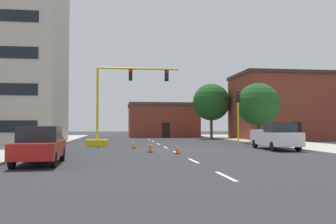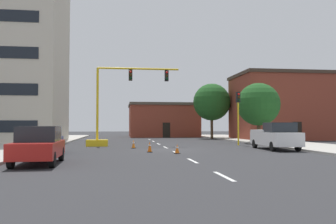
# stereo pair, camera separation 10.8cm
# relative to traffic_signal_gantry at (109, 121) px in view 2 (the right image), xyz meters

# --- Properties ---
(ground_plane) EXTENTS (160.00, 160.00, 0.00)m
(ground_plane) POSITION_rel_traffic_signal_gantry_xyz_m (4.64, -4.88, -2.18)
(ground_plane) COLOR #2D2D30
(sidewalk_left) EXTENTS (6.00, 56.00, 0.14)m
(sidewalk_left) POSITION_rel_traffic_signal_gantry_xyz_m (-7.24, 3.12, -2.11)
(sidewalk_left) COLOR #B2ADA3
(sidewalk_left) RESTS_ON ground_plane
(sidewalk_right) EXTENTS (6.00, 56.00, 0.14)m
(sidewalk_right) POSITION_rel_traffic_signal_gantry_xyz_m (16.53, 3.12, -2.11)
(sidewalk_right) COLOR #B2ADA3
(sidewalk_right) RESTS_ON ground_plane
(lane_stripe_seg_0) EXTENTS (0.16, 2.40, 0.01)m
(lane_stripe_seg_0) POSITION_rel_traffic_signal_gantry_xyz_m (4.64, -18.88, -2.17)
(lane_stripe_seg_0) COLOR silver
(lane_stripe_seg_0) RESTS_ON ground_plane
(lane_stripe_seg_1) EXTENTS (0.16, 2.40, 0.01)m
(lane_stripe_seg_1) POSITION_rel_traffic_signal_gantry_xyz_m (4.64, -13.38, -2.17)
(lane_stripe_seg_1) COLOR silver
(lane_stripe_seg_1) RESTS_ON ground_plane
(lane_stripe_seg_2) EXTENTS (0.16, 2.40, 0.01)m
(lane_stripe_seg_2) POSITION_rel_traffic_signal_gantry_xyz_m (4.64, -7.88, -2.17)
(lane_stripe_seg_2) COLOR silver
(lane_stripe_seg_2) RESTS_ON ground_plane
(lane_stripe_seg_3) EXTENTS (0.16, 2.40, 0.01)m
(lane_stripe_seg_3) POSITION_rel_traffic_signal_gantry_xyz_m (4.64, -2.38, -2.17)
(lane_stripe_seg_3) COLOR silver
(lane_stripe_seg_3) RESTS_ON ground_plane
(lane_stripe_seg_4) EXTENTS (0.16, 2.40, 0.01)m
(lane_stripe_seg_4) POSITION_rel_traffic_signal_gantry_xyz_m (4.64, 3.12, -2.17)
(lane_stripe_seg_4) COLOR silver
(lane_stripe_seg_4) RESTS_ON ground_plane
(lane_stripe_seg_5) EXTENTS (0.16, 2.40, 0.01)m
(lane_stripe_seg_5) POSITION_rel_traffic_signal_gantry_xyz_m (4.64, 8.62, -2.17)
(lane_stripe_seg_5) COLOR silver
(lane_stripe_seg_5) RESTS_ON ground_plane
(lane_stripe_seg_6) EXTENTS (0.16, 2.40, 0.01)m
(lane_stripe_seg_6) POSITION_rel_traffic_signal_gantry_xyz_m (4.64, 14.12, -2.17)
(lane_stripe_seg_6) COLOR silver
(lane_stripe_seg_6) RESTS_ON ground_plane
(building_brick_center) EXTENTS (10.80, 10.02, 5.22)m
(building_brick_center) POSITION_rel_traffic_signal_gantry_xyz_m (7.67, 25.60, 0.44)
(building_brick_center) COLOR brown
(building_brick_center) RESTS_ON ground_plane
(building_row_right) EXTENTS (11.48, 8.61, 8.30)m
(building_row_right) POSITION_rel_traffic_signal_gantry_xyz_m (21.22, 11.82, 1.99)
(building_row_right) COLOR brown
(building_row_right) RESTS_ON ground_plane
(traffic_signal_gantry) EXTENTS (7.96, 1.20, 6.83)m
(traffic_signal_gantry) POSITION_rel_traffic_signal_gantry_xyz_m (0.00, 0.00, 0.00)
(traffic_signal_gantry) COLOR yellow
(traffic_signal_gantry) RESTS_ON ground_plane
(traffic_light_pole_right) EXTENTS (0.32, 0.47, 4.80)m
(traffic_light_pole_right) POSITION_rel_traffic_signal_gantry_xyz_m (11.53, -0.15, 1.35)
(traffic_light_pole_right) COLOR yellow
(traffic_light_pole_right) RESTS_ON ground_plane
(tree_right_far) EXTENTS (5.01, 5.01, 7.45)m
(tree_right_far) POSITION_rel_traffic_signal_gantry_xyz_m (13.22, 15.77, 2.76)
(tree_right_far) COLOR brown
(tree_right_far) RESTS_ON ground_plane
(tree_right_mid) EXTENTS (4.31, 4.31, 6.06)m
(tree_right_mid) POSITION_rel_traffic_signal_gantry_xyz_m (14.77, 3.16, 1.72)
(tree_right_mid) COLOR #4C3823
(tree_right_mid) RESTS_ON ground_plane
(pickup_truck_white) EXTENTS (2.23, 5.48, 1.99)m
(pickup_truck_white) POSITION_rel_traffic_signal_gantry_xyz_m (12.33, -6.10, -1.20)
(pickup_truck_white) COLOR white
(pickup_truck_white) RESTS_ON ground_plane
(sedan_red_near_left) EXTENTS (2.05, 4.58, 1.74)m
(sedan_red_near_left) POSITION_rel_traffic_signal_gantry_xyz_m (-2.69, -14.02, -1.29)
(sedan_red_near_left) COLOR #B21E19
(sedan_red_near_left) RESTS_ON ground_plane
(sedan_navy_mid_left) EXTENTS (2.30, 4.67, 1.74)m
(sedan_navy_mid_left) POSITION_rel_traffic_signal_gantry_xyz_m (-3.59, -7.89, -1.29)
(sedan_navy_mid_left) COLOR navy
(sedan_navy_mid_left) RESTS_ON ground_plane
(traffic_cone_roadside_a) EXTENTS (0.36, 0.36, 0.73)m
(traffic_cone_roadside_a) POSITION_rel_traffic_signal_gantry_xyz_m (2.96, -7.42, -1.82)
(traffic_cone_roadside_a) COLOR black
(traffic_cone_roadside_a) RESTS_ON ground_plane
(traffic_cone_roadside_b) EXTENTS (0.36, 0.36, 0.61)m
(traffic_cone_roadside_b) POSITION_rel_traffic_signal_gantry_xyz_m (4.57, -8.85, -1.88)
(traffic_cone_roadside_b) COLOR black
(traffic_cone_roadside_b) RESTS_ON ground_plane
(traffic_cone_roadside_c) EXTENTS (0.36, 0.36, 0.67)m
(traffic_cone_roadside_c) POSITION_rel_traffic_signal_gantry_xyz_m (2.03, -3.26, -1.85)
(traffic_cone_roadside_c) COLOR black
(traffic_cone_roadside_c) RESTS_ON ground_plane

